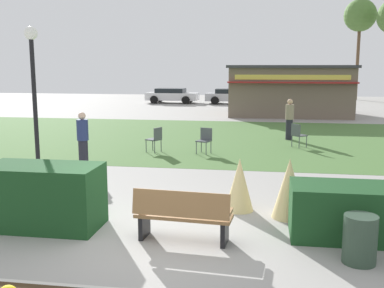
# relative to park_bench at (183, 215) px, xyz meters

# --- Properties ---
(ground_plane) EXTENTS (80.00, 80.00, 0.00)m
(ground_plane) POSITION_rel_park_bench_xyz_m (-0.51, 0.17, -0.48)
(ground_plane) COLOR #999691
(lawn_patch) EXTENTS (36.00, 12.00, 0.01)m
(lawn_patch) POSITION_rel_park_bench_xyz_m (-0.51, 11.69, -0.48)
(lawn_patch) COLOR #446B33
(lawn_patch) RESTS_ON ground_plane
(park_bench) EXTENTS (1.74, 0.66, 0.95)m
(park_bench) POSITION_rel_park_bench_xyz_m (0.00, 0.00, 0.00)
(park_bench) COLOR olive
(park_bench) RESTS_ON ground_plane
(hedge_left) EXTENTS (2.19, 1.10, 1.20)m
(hedge_left) POSITION_rel_park_bench_xyz_m (-2.76, 0.33, 0.12)
(hedge_left) COLOR #19421E
(hedge_left) RESTS_ON ground_plane
(hedge_right) EXTENTS (2.56, 1.10, 0.96)m
(hedge_right) POSITION_rel_park_bench_xyz_m (3.14, 0.67, -0.00)
(hedge_right) COLOR #19421E
(hedge_right) RESTS_ON ground_plane
(ornamental_grass_behind_left) EXTENTS (0.69, 0.69, 1.22)m
(ornamental_grass_behind_left) POSITION_rel_park_bench_xyz_m (1.89, 1.62, 0.13)
(ornamental_grass_behind_left) COLOR #D1BC7F
(ornamental_grass_behind_left) RESTS_ON ground_plane
(ornamental_grass_behind_right) EXTENTS (0.61, 0.61, 1.13)m
(ornamental_grass_behind_right) POSITION_rel_park_bench_xyz_m (0.87, 1.94, 0.08)
(ornamental_grass_behind_right) COLOR #D1BC7F
(ornamental_grass_behind_right) RESTS_ON ground_plane
(lamppost_mid) EXTENTS (0.36, 0.36, 4.08)m
(lamppost_mid) POSITION_rel_park_bench_xyz_m (-4.89, 4.26, 2.09)
(lamppost_mid) COLOR black
(lamppost_mid) RESTS_ON ground_plane
(trash_bin) EXTENTS (0.52, 0.52, 0.77)m
(trash_bin) POSITION_rel_park_bench_xyz_m (2.87, -0.42, -0.10)
(trash_bin) COLOR #2D4233
(trash_bin) RESTS_ON ground_plane
(food_kiosk) EXTENTS (7.48, 5.40, 3.07)m
(food_kiosk) POSITION_rel_park_bench_xyz_m (2.83, 21.80, 1.06)
(food_kiosk) COLOR #6B5B4C
(food_kiosk) RESTS_ON ground_plane
(cafe_chair_west) EXTENTS (0.56, 0.56, 0.89)m
(cafe_chair_west) POSITION_rel_park_bench_xyz_m (-0.68, 8.22, 0.05)
(cafe_chair_west) COLOR #4C5156
(cafe_chair_west) RESTS_ON ground_plane
(cafe_chair_east) EXTENTS (0.58, 0.58, 0.89)m
(cafe_chair_east) POSITION_rel_park_bench_xyz_m (-2.44, 8.15, 0.05)
(cafe_chair_east) COLOR #4C5156
(cafe_chair_east) RESTS_ON ground_plane
(cafe_chair_center) EXTENTS (0.62, 0.62, 0.89)m
(cafe_chair_center) POSITION_rel_park_bench_xyz_m (2.61, 9.94, 0.05)
(cafe_chair_center) COLOR #4C5156
(cafe_chair_center) RESTS_ON ground_plane
(person_strolling) EXTENTS (0.34, 0.34, 1.69)m
(person_strolling) POSITION_rel_park_bench_xyz_m (-3.97, 5.30, 0.38)
(person_strolling) COLOR #23232D
(person_strolling) RESTS_ON ground_plane
(person_standing) EXTENTS (0.34, 0.34, 1.69)m
(person_standing) POSITION_rel_park_bench_xyz_m (2.38, 11.75, 0.38)
(person_standing) COLOR #23232D
(person_standing) RESTS_ON ground_plane
(parked_car_west_slot) EXTENTS (4.25, 2.16, 1.20)m
(parked_car_west_slot) POSITION_rel_park_bench_xyz_m (-6.19, 29.53, 0.16)
(parked_car_west_slot) COLOR silver
(parked_car_west_slot) RESTS_ON ground_plane
(parked_car_center_slot) EXTENTS (4.24, 2.13, 1.20)m
(parked_car_center_slot) POSITION_rel_park_bench_xyz_m (-1.31, 29.53, 0.16)
(parked_car_center_slot) COLOR #B7BABF
(parked_car_center_slot) RESTS_ON ground_plane
(parked_car_east_slot) EXTENTS (4.32, 2.29, 1.20)m
(parked_car_east_slot) POSITION_rel_park_bench_xyz_m (3.52, 29.53, 0.16)
(parked_car_east_slot) COLOR navy
(parked_car_east_slot) RESTS_ON ground_plane
(tree_right_bg) EXTENTS (2.80, 2.80, 8.77)m
(tree_right_bg) POSITION_rel_park_bench_xyz_m (9.38, 35.74, 6.80)
(tree_right_bg) COLOR brown
(tree_right_bg) RESTS_ON ground_plane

